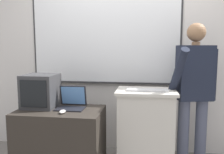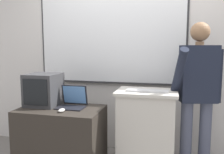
{
  "view_description": "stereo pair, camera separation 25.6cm",
  "coord_description": "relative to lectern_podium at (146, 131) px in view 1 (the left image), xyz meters",
  "views": [
    {
      "loc": [
        0.29,
        -2.1,
        1.42
      ],
      "look_at": [
        -0.06,
        0.42,
        1.1
      ],
      "focal_mm": 38.0,
      "sensor_mm": 36.0,
      "label": 1
    },
    {
      "loc": [
        0.54,
        -2.05,
        1.42
      ],
      "look_at": [
        -0.06,
        0.42,
        1.1
      ],
      "focal_mm": 38.0,
      "sensor_mm": 36.0,
      "label": 2
    }
  ],
  "objects": [
    {
      "name": "side_desk",
      "position": [
        -0.91,
        -0.23,
        -0.1
      ],
      "size": [
        0.91,
        0.56,
        0.76
      ],
      "color": "#28231E",
      "rests_on": "ground_plane"
    },
    {
      "name": "computer_mouse_by_laptop",
      "position": [
        -0.84,
        -0.37,
        0.3
      ],
      "size": [
        0.06,
        0.1,
        0.03
      ],
      "color": "silver",
      "rests_on": "side_desk"
    },
    {
      "name": "person_presenter",
      "position": [
        0.54,
        0.15,
        0.49
      ],
      "size": [
        0.55,
        0.59,
        1.69
      ],
      "rotation": [
        0.0,
        0.0,
        0.21
      ],
      "color": "#474C60",
      "rests_on": "ground_plane"
    },
    {
      "name": "laptop",
      "position": [
        -0.81,
        -0.14,
        0.35
      ],
      "size": [
        0.3,
        0.26,
        0.24
      ],
      "color": "black",
      "rests_on": "side_desk"
    },
    {
      "name": "crt_monitor",
      "position": [
        -1.16,
        -0.15,
        0.46
      ],
      "size": [
        0.35,
        0.36,
        0.36
      ],
      "color": "#333335",
      "rests_on": "side_desk"
    },
    {
      "name": "back_wall",
      "position": [
        -0.32,
        0.64,
        0.94
      ],
      "size": [
        6.4,
        0.17,
        2.83
      ],
      "color": "silver",
      "rests_on": "ground_plane"
    },
    {
      "name": "lectern_podium",
      "position": [
        0.0,
        0.0,
        0.0
      ],
      "size": [
        0.66,
        0.48,
        0.95
      ],
      "color": "#BCB7AD",
      "rests_on": "ground_plane"
    },
    {
      "name": "wireless_keyboard",
      "position": [
        0.01,
        -0.06,
        0.48
      ],
      "size": [
        0.44,
        0.13,
        0.02
      ],
      "color": "silver",
      "rests_on": "lectern_podium"
    }
  ]
}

